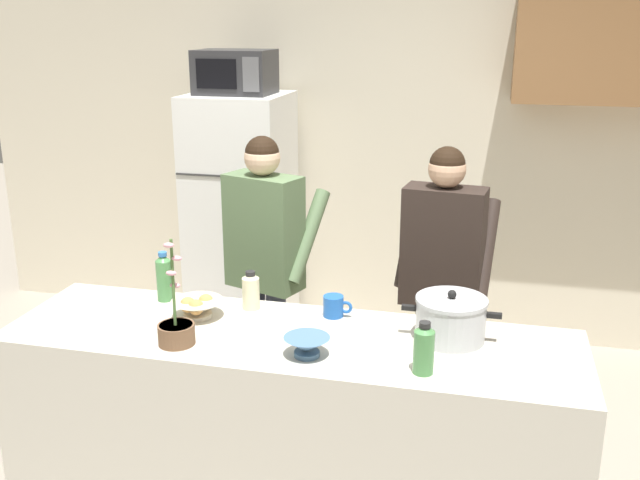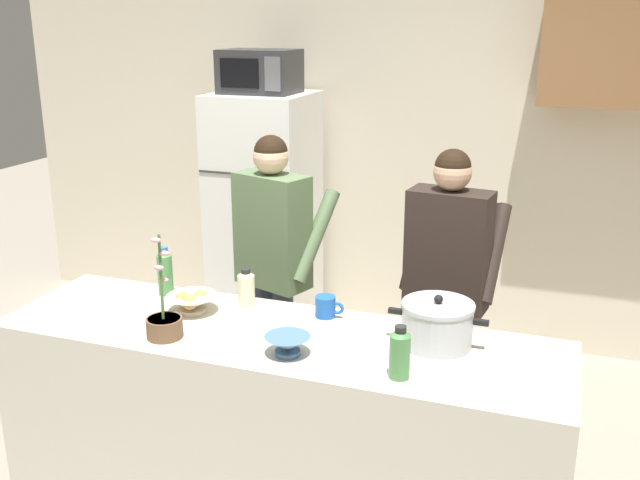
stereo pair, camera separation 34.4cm
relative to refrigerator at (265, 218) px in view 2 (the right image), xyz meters
The scene contains 14 objects.
back_wall_unit 1.32m from the refrigerator, 20.29° to the left, with size 6.00×0.48×2.60m.
kitchen_island 2.08m from the refrigerator, 64.83° to the right, with size 2.42×0.68×0.92m, color beige.
refrigerator is the anchor object (origin of this frame).
microwave 1.00m from the refrigerator, 89.93° to the right, with size 0.48×0.37×0.28m.
person_near_pot 1.10m from the refrigerator, 63.45° to the right, with size 0.58×0.53×1.61m.
person_by_sink 1.74m from the refrigerator, 34.03° to the right, with size 0.52×0.45×1.59m.
cooking_pot 2.31m from the refrigerator, 48.69° to the right, with size 0.40×0.29×0.22m.
coffee_mug 1.91m from the refrigerator, 57.97° to the right, with size 0.13×0.09×0.10m.
bread_bowl 1.82m from the refrigerator, 76.47° to the right, with size 0.23×0.23×0.10m.
empty_bowl 2.25m from the refrigerator, 63.89° to the right, with size 0.18×0.18×0.08m.
bottle_near_edge 1.63m from the refrigerator, 83.03° to the right, with size 0.07×0.07×0.24m.
bottle_mid_counter 2.52m from the refrigerator, 54.85° to the right, with size 0.08×0.08×0.20m.
bottle_far_corner 1.74m from the refrigerator, 68.91° to the right, with size 0.08×0.08×0.18m.
potted_orchid 2.09m from the refrigerator, 77.59° to the right, with size 0.15×0.15×0.44m.
Camera 2 is at (1.10, -2.55, 2.19)m, focal length 40.40 mm.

